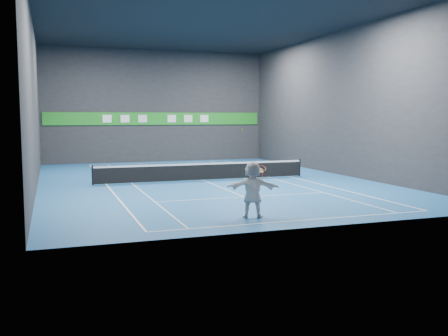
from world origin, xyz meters
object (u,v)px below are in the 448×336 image
object	(u,v)px
player	(253,189)
tennis_racket	(262,170)
tennis_net	(203,171)
tennis_ball	(242,130)

from	to	relation	value
player	tennis_racket	xyz separation A→B (m)	(0.38, 0.05, 0.69)
player	tennis_net	size ratio (longest dim) A/B	0.16
player	tennis_net	world-z (taller)	player
player	tennis_ball	distance (m)	2.17
tennis_racket	tennis_net	bearing A→B (deg)	84.53
tennis_net	player	bearing A→B (deg)	-97.44
tennis_ball	tennis_racket	distance (m)	1.62
player	tennis_racket	size ratio (longest dim) A/B	3.11
player	tennis_racket	world-z (taller)	player
player	tennis_net	distance (m)	10.91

